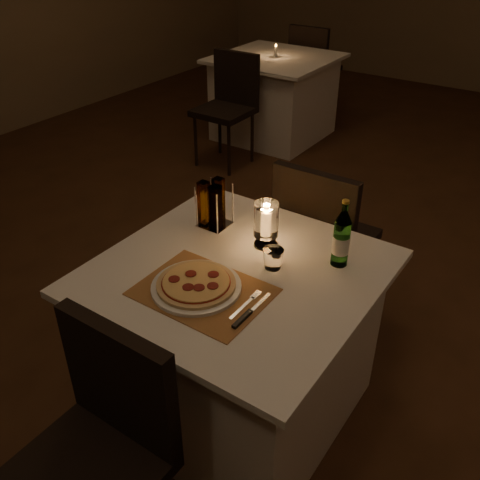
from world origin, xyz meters
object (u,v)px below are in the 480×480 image
Objects in this scene: pizza at (196,283)px; main_table at (237,342)px; chair_near at (101,436)px; chair_far at (321,231)px; hurricane_candle at (266,221)px; water_bottle at (341,239)px; plate at (196,287)px; neighbor_table_left at (274,97)px; tumbler at (273,259)px.

main_table is at bearing 74.51° from pizza.
chair_near is 1.43m from chair_far.
chair_far is 4.81× the size of hurricane_candle.
main_table is at bearing -139.83° from water_bottle.
main_table is 0.44m from pizza.
plate reaches higher than neighbor_table_left.
tumbler is 0.29× the size of water_bottle.
main_table is at bearing 90.00° from chair_near.
neighbor_table_left is at bearing 113.64° from chair_near.
tumbler is (0.10, 0.09, 0.41)m from main_table.
chair_near is at bearing -90.00° from chair_far.
chair_near is at bearing -90.00° from main_table.
main_table is 0.42m from plate.
tumbler is (0.15, 0.27, 0.03)m from plate.
pizza is at bearing -128.82° from water_bottle.
hurricane_candle is (0.05, 0.38, 0.10)m from plate.
chair_far is (-0.00, 0.71, 0.18)m from main_table.
chair_near is 3.21× the size of pizza.
water_bottle reaches higher than plate.
tumbler is at bearing 60.27° from plate.
main_table is 3.12× the size of plate.
chair_far reaches higher than plate.
pizza is at bearing -63.55° from neighbor_table_left.
chair_near reaches higher than neighbor_table_left.
main_table is 0.43m from tumbler.
neighbor_table_left is at bearing 118.63° from main_table.
chair_near is 1.00× the size of chair_far.
pizza is at bearing -105.49° from main_table.
chair_near is at bearing -97.30° from tumbler.
tumbler is at bearing 82.70° from chair_near.
water_bottle is 0.27× the size of neighbor_table_left.
neighbor_table_left is (-1.58, 2.69, -0.48)m from hurricane_candle.
pizza is at bearing -36.08° from plate.
plate is at bearing -96.96° from hurricane_candle.
main_table is 0.74m from chair_near.
hurricane_candle is 3.15m from neighbor_table_left.
hurricane_candle is (-0.00, 0.20, 0.48)m from main_table.
main_table is at bearing -139.58° from tumbler.
chair_near is at bearing -84.65° from plate.
chair_near is at bearing -107.06° from water_bottle.
tumbler is at bearing -139.97° from water_bottle.
pizza is (-0.05, -0.89, 0.22)m from chair_far.
water_bottle reaches higher than chair_near.
chair_far is at bearing -54.07° from neighbor_table_left.
chair_near is at bearing -84.66° from pizza.
chair_near is 3.32× the size of water_bottle.
chair_far is 11.45× the size of tumbler.
tumbler reaches higher than main_table.
water_bottle is 1.45× the size of hurricane_candle.
chair_far is at bearing 86.81° from pizza.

